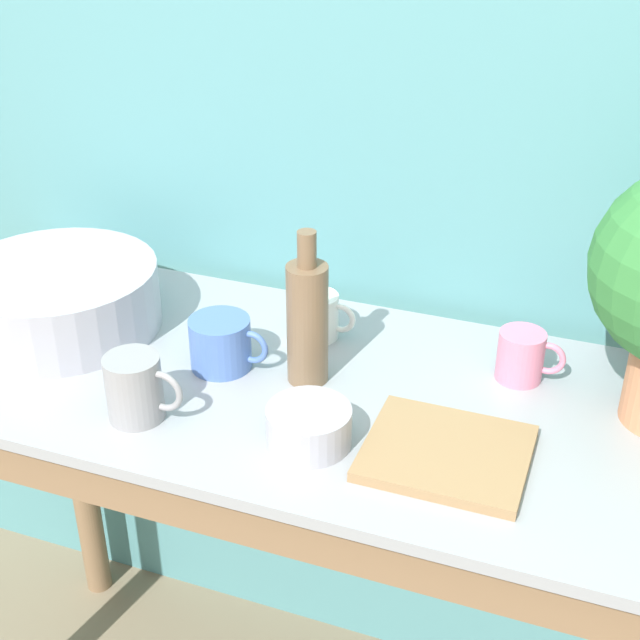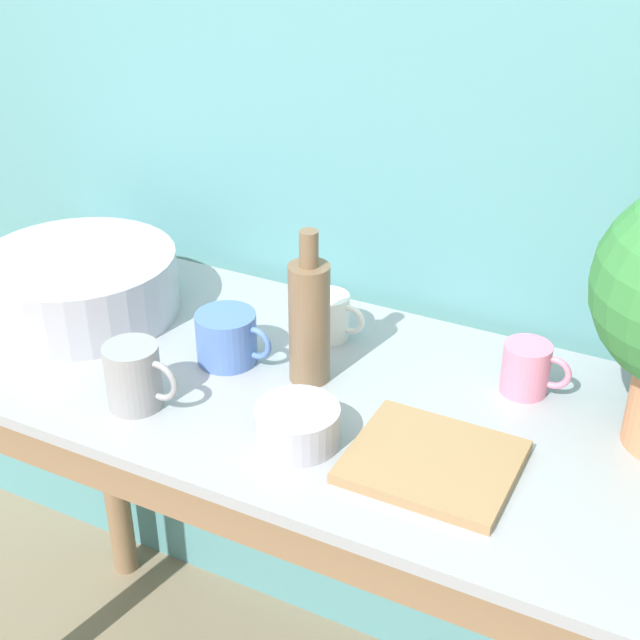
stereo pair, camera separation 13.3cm
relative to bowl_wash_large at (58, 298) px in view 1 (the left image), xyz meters
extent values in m
cube|color=teal|center=(0.49, 0.32, 0.25)|extent=(6.00, 0.05, 2.40)
cylinder|color=#846647|center=(-0.19, 0.21, -0.51)|extent=(0.06, 0.06, 0.88)
cube|color=#846647|center=(0.49, -0.26, -0.13)|extent=(1.35, 0.02, 0.10)
cube|color=#93999E|center=(0.49, -0.02, -0.07)|extent=(1.45, 0.57, 0.02)
cylinder|color=#A8A8B2|center=(0.00, 0.00, 0.00)|extent=(0.34, 0.34, 0.11)
cylinder|color=brown|center=(0.46, -0.01, 0.04)|extent=(0.06, 0.06, 0.20)
cylinder|color=brown|center=(0.46, -0.01, 0.17)|extent=(0.03, 0.03, 0.06)
cylinder|color=pink|center=(0.77, 0.11, -0.01)|extent=(0.07, 0.07, 0.08)
torus|color=pink|center=(0.82, 0.11, -0.01)|extent=(0.06, 0.01, 0.06)
cylinder|color=gray|center=(0.26, -0.19, -0.01)|extent=(0.08, 0.08, 0.10)
torus|color=gray|center=(0.31, -0.19, 0.00)|extent=(0.07, 0.01, 0.07)
cylinder|color=#4C70B7|center=(0.32, -0.02, -0.01)|extent=(0.10, 0.10, 0.09)
torus|color=#4C70B7|center=(0.37, -0.02, -0.01)|extent=(0.06, 0.01, 0.06)
cylinder|color=white|center=(0.43, 0.12, -0.02)|extent=(0.08, 0.08, 0.08)
torus|color=white|center=(0.47, 0.12, -0.01)|extent=(0.05, 0.01, 0.05)
cylinder|color=#A8A8B2|center=(0.52, -0.16, -0.03)|extent=(0.12, 0.12, 0.06)
cube|color=#99754C|center=(0.71, -0.13, -0.05)|extent=(0.22, 0.20, 0.02)
camera|label=1|loc=(0.89, -1.11, 0.72)|focal=50.00mm
camera|label=2|loc=(1.01, -1.06, 0.72)|focal=50.00mm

